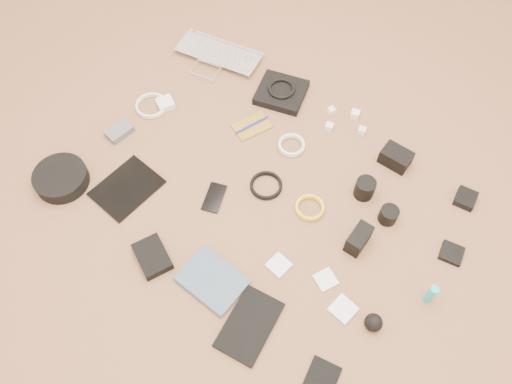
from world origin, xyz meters
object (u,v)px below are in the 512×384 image
Objects in this scene: phone at (214,198)px; headphone_case at (61,178)px; laptop at (213,62)px; tablet at (127,188)px; dslr_camera at (396,158)px; paperback at (196,298)px.

headphone_case reaches higher than phone.
headphone_case is (-0.03, -0.81, 0.01)m from laptop.
tablet reaches higher than phone.
tablet is 1.18× the size of headphone_case.
phone is (0.28, 0.18, -0.00)m from tablet.
tablet is at bearing -136.42° from dslr_camera.
dslr_camera is 0.71m from phone.
headphone_case reaches higher than tablet.
laptop is 1.60× the size of tablet.
paperback is (0.70, -0.02, -0.02)m from headphone_case.
laptop is at bearing 88.08° from headphone_case.
tablet is 0.25m from headphone_case.
headphone_case is 0.70m from paperback.
dslr_camera is at bearing 28.91° from phone.
tablet is at bearing -89.08° from laptop.
tablet is 1.12× the size of paperback.
tablet is 1.94× the size of phone.
phone is 0.39m from paperback.
headphone_case is (-0.92, -0.87, -0.00)m from dslr_camera.
headphone_case is 0.95× the size of paperback.
dslr_camera is 1.02m from tablet.
laptop is 0.81m from headphone_case.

